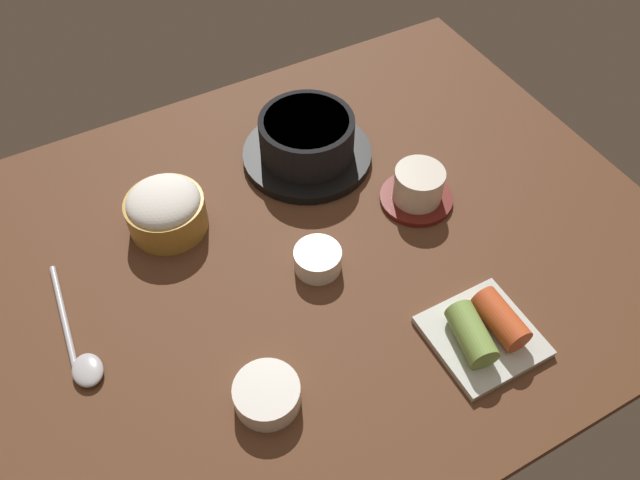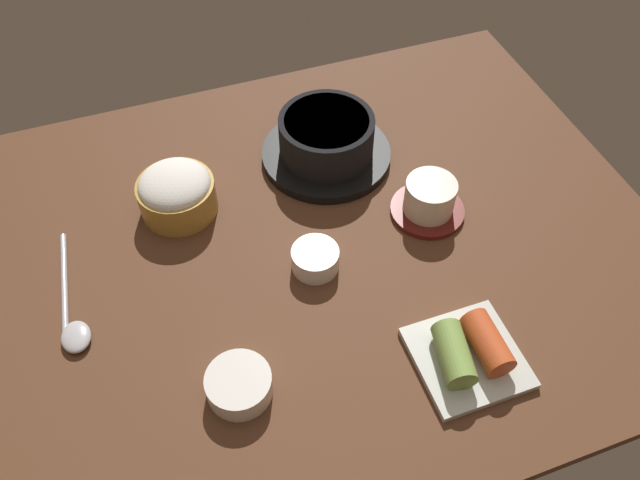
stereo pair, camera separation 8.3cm
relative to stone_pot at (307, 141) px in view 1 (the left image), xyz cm
name	(u,v)px [view 1 (the left image)]	position (x,y,z in cm)	size (l,w,h in cm)	color
dining_table	(300,254)	(-9.24, -15.44, -4.56)	(100.00, 76.00, 2.00)	#56331E
stone_pot	(307,141)	(0.00, 0.00, 0.00)	(19.85, 19.85, 7.66)	black
rice_bowl	(165,209)	(-23.53, -2.81, -0.07)	(10.99, 10.99, 6.94)	#B78C38
tea_cup_with_saucer	(417,187)	(9.86, -15.33, -0.91)	(10.65, 10.65, 5.76)	maroon
banchan_cup_center	(318,259)	(-8.56, -19.21, -1.86)	(6.39, 6.39, 3.16)	white
kimchi_plate	(484,331)	(3.99, -38.64, -1.74)	(12.52, 12.52, 4.68)	silver
side_bowl_near	(267,394)	(-22.82, -33.40, -1.87)	(7.74, 7.74, 3.13)	white
spoon	(79,352)	(-40.21, -17.07, -2.95)	(3.60, 19.73, 1.35)	#B7B7BC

